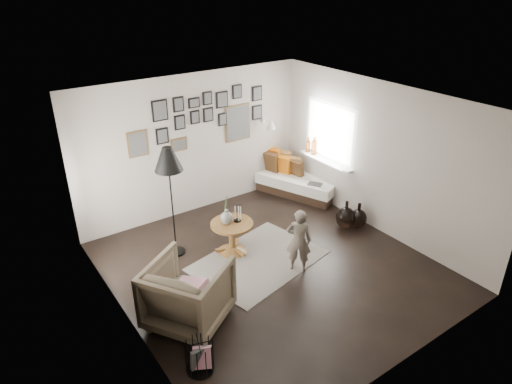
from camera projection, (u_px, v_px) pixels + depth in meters
ground at (272, 268)px, 7.11m from camera, size 4.80×4.80×0.00m
wall_back at (194, 145)px, 8.30m from camera, size 4.50×0.00×4.50m
wall_front at (411, 276)px, 4.78m from camera, size 4.50×0.00×4.50m
wall_left at (121, 242)px, 5.38m from camera, size 0.00×4.80×4.80m
wall_right at (379, 159)px, 7.70m from camera, size 0.00×4.80×4.80m
ceiling at (275, 104)px, 5.96m from camera, size 4.80×4.80×0.00m
door_left at (94, 219)px, 6.37m from camera, size 0.00×2.14×2.14m
window_right at (321, 156)px, 8.80m from camera, size 0.15×1.32×1.30m
gallery_wall at (207, 119)px, 8.23m from camera, size 2.74×0.03×1.08m
wall_sconce at (271, 125)px, 8.83m from camera, size 0.18×0.36×0.16m
rug at (259, 260)px, 7.28m from camera, size 2.25×1.78×0.01m
pedestal_table at (232, 238)px, 7.41m from camera, size 0.69×0.69×0.54m
vase at (227, 216)px, 7.18m from camera, size 0.20×0.20×0.49m
candles at (237, 214)px, 7.28m from camera, size 0.12×0.12×0.26m
daybed at (294, 179)px, 9.42m from camera, size 1.36×1.92×0.87m
magazine_on_daybed at (315, 184)px, 8.89m from camera, size 0.31×0.33×0.01m
armchair at (188, 293)px, 5.86m from camera, size 1.33×1.32×0.89m
armchair_cushion at (188, 288)px, 5.90m from camera, size 0.56×0.56×0.18m
floor_lamp at (168, 163)px, 6.78m from camera, size 0.43×0.43×1.84m
magazine_basket at (200, 357)px, 5.23m from camera, size 0.40×0.40×0.40m
demijohn_large at (346, 218)px, 8.11m from camera, size 0.35×0.35×0.53m
demijohn_small at (358, 218)px, 8.14m from camera, size 0.31×0.31×0.48m
child at (299, 241)px, 6.85m from camera, size 0.45×0.44×1.04m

